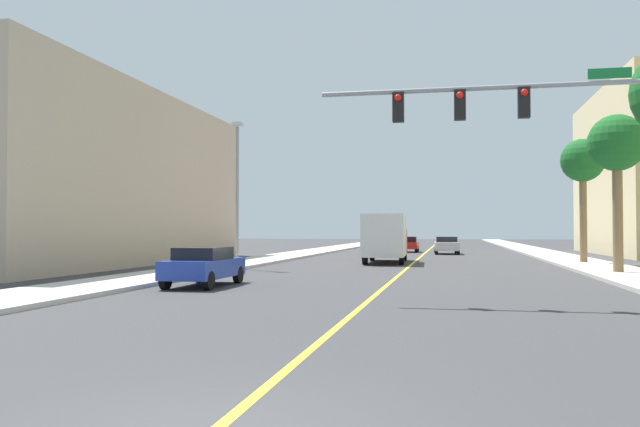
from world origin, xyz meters
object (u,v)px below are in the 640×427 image
car_red (408,244)px  traffic_signal_mast (557,126)px  street_lamp (237,186)px  car_silver (446,245)px  car_blue (204,265)px  palm_mid (617,147)px  palm_far (583,163)px  delivery_truck (385,237)px

car_red → traffic_signal_mast: bearing=-80.8°
traffic_signal_mast → street_lamp: (-13.59, 13.32, -0.54)m
car_silver → car_blue: bearing=-106.5°
palm_mid → car_blue: palm_mid is taller
traffic_signal_mast → car_silver: (-3.25, 36.47, -4.06)m
car_blue → car_silver: bearing=-103.6°
traffic_signal_mast → palm_far: palm_far is taller
palm_far → delivery_truck: size_ratio=0.95×
car_silver → delivery_truck: delivery_truck is taller
street_lamp → car_silver: size_ratio=1.60×
traffic_signal_mast → palm_far: bearing=77.7°
street_lamp → car_red: (6.90, 26.99, -3.55)m
car_silver → palm_mid: bearing=-75.1°
palm_far → palm_mid: bearing=-91.6°
traffic_signal_mast → car_blue: traffic_signal_mast is taller
traffic_signal_mast → car_red: size_ratio=2.47×
traffic_signal_mast → car_red: bearing=99.4°
car_silver → delivery_truck: 15.96m
traffic_signal_mast → street_lamp: street_lamp is taller
traffic_signal_mast → car_red: 41.07m
traffic_signal_mast → car_red: (-6.69, 40.31, -4.09)m
traffic_signal_mast → street_lamp: size_ratio=1.33×
car_blue → delivery_truck: size_ratio=0.54×
street_lamp → delivery_truck: bearing=48.0°
traffic_signal_mast → palm_far: 21.77m
car_blue → car_red: size_ratio=1.02×
street_lamp → palm_mid: 18.07m
palm_mid → car_silver: palm_mid is taller
street_lamp → delivery_truck: size_ratio=0.99×
car_blue → street_lamp: bearing=-77.4°
car_silver → car_blue: (-8.17, -33.11, -0.01)m
traffic_signal_mast → car_blue: 12.58m
car_blue → car_red: (4.73, 36.95, -0.02)m
street_lamp → car_blue: (2.17, -9.97, -3.53)m
palm_mid → car_silver: bearing=107.5°
palm_far → car_silver: size_ratio=1.54×
delivery_truck → car_blue: bearing=-107.1°
traffic_signal_mast → car_red: traffic_signal_mast is taller
traffic_signal_mast → street_lamp: bearing=135.6°
palm_far → car_red: bearing=120.7°
street_lamp → car_red: street_lamp is taller
street_lamp → car_red: size_ratio=1.86×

